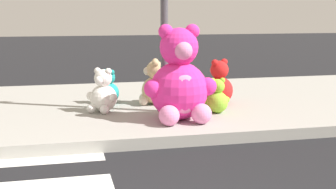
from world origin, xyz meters
TOP-DOWN VIEW (x-y plane):
  - sidewalk at (0.00, 5.20)m, footprint 28.00×4.40m
  - plush_pink_large at (1.08, 3.81)m, footprint 1.01×0.88m
  - plush_tan at (0.96, 4.99)m, footprint 0.51×0.55m
  - plush_red at (1.97, 4.76)m, footprint 0.52×0.52m
  - plush_teal at (0.24, 5.19)m, footprint 0.40×0.40m
  - plush_lime at (1.73, 4.13)m, footprint 0.40×0.35m
  - plush_white at (0.10, 4.58)m, footprint 0.46×0.47m

SIDE VIEW (x-z plane):
  - sidewalk at x=0.00m, z-range 0.00..0.15m
  - plush_lime at x=1.73m, z-range 0.10..0.62m
  - plush_teal at x=0.24m, z-range 0.09..0.65m
  - plush_white at x=0.10m, z-range 0.08..0.74m
  - plush_tan at x=0.96m, z-range 0.08..0.80m
  - plush_red at x=1.97m, z-range 0.08..0.81m
  - plush_pink_large at x=1.08m, z-range 0.02..1.33m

